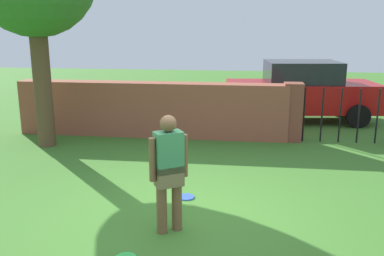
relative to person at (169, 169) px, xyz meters
name	(u,v)px	position (x,y,z in m)	size (l,w,h in m)	color
ground_plane	(184,218)	(0.14, 0.41, -0.90)	(40.00, 40.00, 0.00)	#3D7528
brick_wall	(151,109)	(-1.36, 4.94, -0.22)	(6.70, 0.50, 1.35)	brown
person	(169,169)	(0.00, 0.00, 0.00)	(0.47, 0.38, 1.62)	brown
fence_gate	(350,114)	(3.40, 4.94, -0.20)	(3.07, 0.44, 1.40)	brown
car	(301,91)	(2.53, 7.18, -0.04)	(4.37, 2.31, 1.72)	#A51111
frisbee_blue	(186,197)	(0.06, 1.16, -0.89)	(0.27, 0.27, 0.02)	blue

